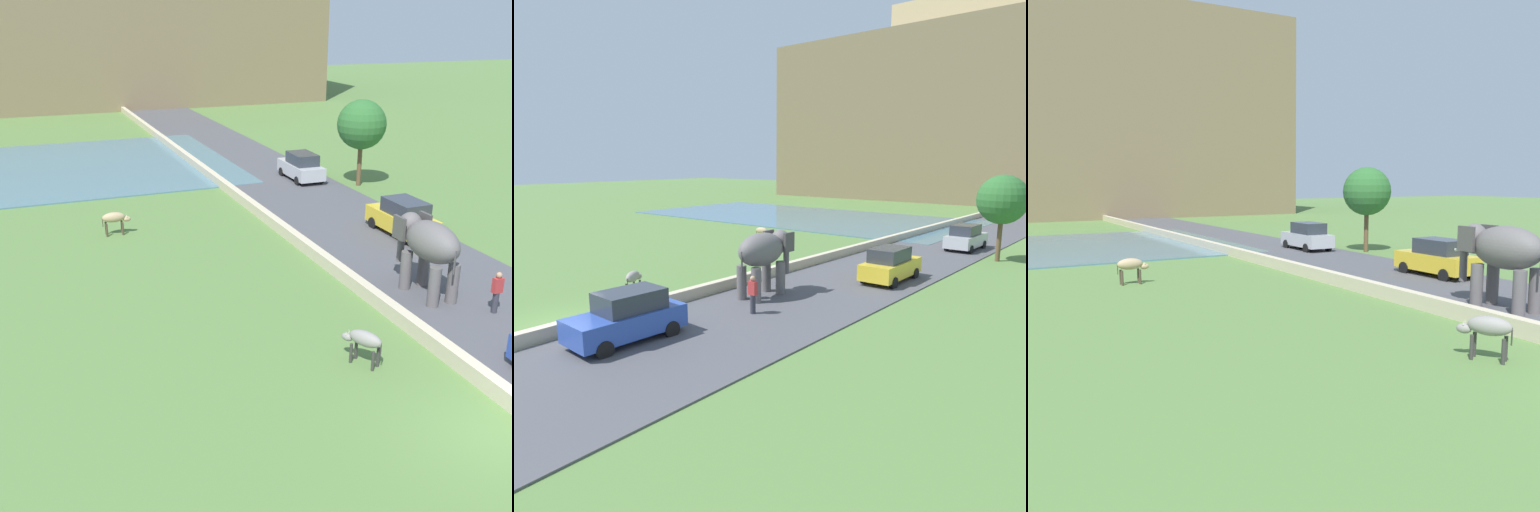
# 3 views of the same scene
# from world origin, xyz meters

# --- Properties ---
(road_surface) EXTENTS (7.00, 120.00, 0.06)m
(road_surface) POSITION_xyz_m (5.00, 20.00, 0.03)
(road_surface) COLOR #4C4C51
(road_surface) RESTS_ON ground
(barrier_wall) EXTENTS (0.40, 110.00, 0.54)m
(barrier_wall) POSITION_xyz_m (1.20, 18.00, 0.27)
(barrier_wall) COLOR beige
(barrier_wall) RESTS_ON ground
(elephant) EXTENTS (1.47, 3.48, 2.99)m
(elephant) POSITION_xyz_m (3.42, 8.01, 2.04)
(elephant) COLOR #605B5B
(elephant) RESTS_ON ground
(car_silver) EXTENTS (1.86, 4.03, 1.80)m
(car_silver) POSITION_xyz_m (6.57, 25.87, 0.90)
(car_silver) COLOR #B7B7BC
(car_silver) RESTS_ON ground
(car_yellow) EXTENTS (1.85, 4.03, 1.80)m
(car_yellow) POSITION_xyz_m (6.58, 14.27, 0.90)
(car_yellow) COLOR gold
(car_yellow) RESTS_ON ground
(cow_tan) EXTENTS (1.39, 0.47, 1.15)m
(cow_tan) POSITION_xyz_m (-6.47, 19.39, 0.84)
(cow_tan) COLOR tan
(cow_tan) RESTS_ON ground
(cow_grey) EXTENTS (0.98, 1.37, 1.15)m
(cow_grey) POSITION_xyz_m (-1.42, 4.33, 0.84)
(cow_grey) COLOR gray
(cow_grey) RESTS_ON ground
(tree_near) EXTENTS (3.00, 3.00, 5.32)m
(tree_near) POSITION_xyz_m (9.37, 23.35, 3.79)
(tree_near) COLOR brown
(tree_near) RESTS_ON ground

